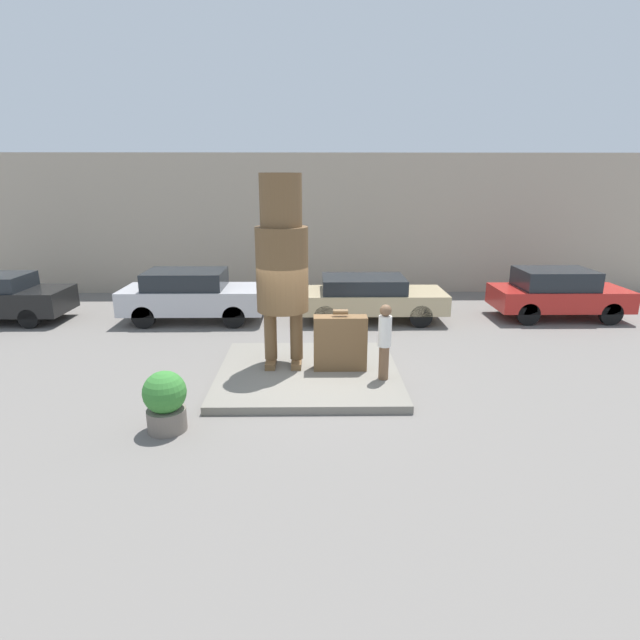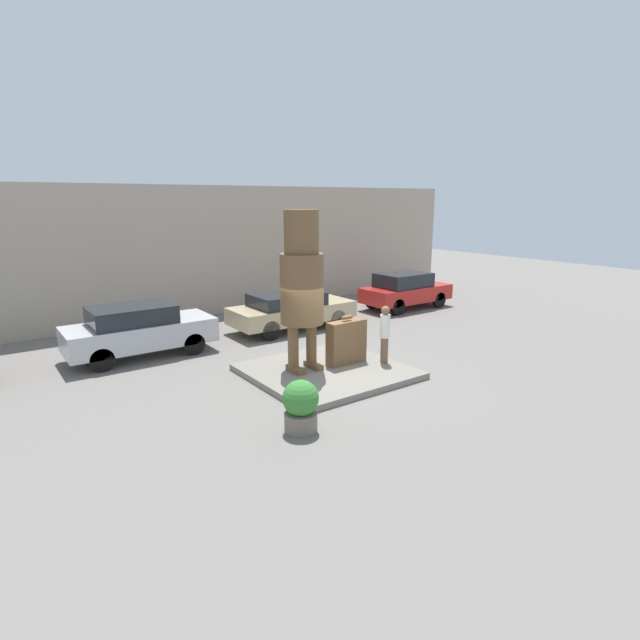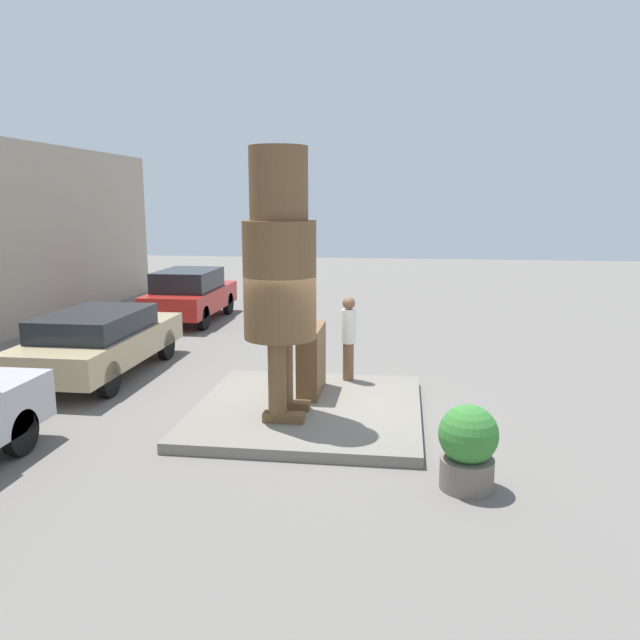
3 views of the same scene
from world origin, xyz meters
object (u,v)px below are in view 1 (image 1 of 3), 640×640
(giant_suitcase, at_px, (340,343))
(parked_car_silver, at_px, (192,295))
(parked_car_tan, at_px, (368,296))
(planter_pot, at_px, (165,401))
(statue_figure, at_px, (282,257))
(parked_car_red, at_px, (558,293))
(tourist, at_px, (385,339))

(giant_suitcase, distance_m, parked_car_silver, 6.45)
(parked_car_tan, relative_size, planter_pot, 4.17)
(planter_pot, bearing_deg, statue_figure, 55.47)
(statue_figure, relative_size, planter_pot, 3.85)
(parked_car_silver, relative_size, parked_car_red, 1.06)
(statue_figure, height_order, parked_car_silver, statue_figure)
(tourist, distance_m, planter_pot, 4.62)
(tourist, bearing_deg, statue_figure, 157.66)
(giant_suitcase, xyz_separation_m, planter_pot, (-3.25, -2.52, -0.23))
(statue_figure, height_order, planter_pot, statue_figure)
(parked_car_tan, bearing_deg, parked_car_red, 1.41)
(statue_figure, xyz_separation_m, parked_car_red, (8.56, 4.55, -1.86))
(tourist, xyz_separation_m, parked_car_tan, (0.23, 5.31, -0.31))
(tourist, bearing_deg, parked_car_red, 40.73)
(tourist, distance_m, parked_car_silver, 7.52)
(statue_figure, distance_m, giant_suitcase, 2.32)
(parked_car_silver, relative_size, planter_pot, 3.91)
(giant_suitcase, distance_m, parked_car_tan, 4.85)
(statue_figure, height_order, tourist, statue_figure)
(parked_car_silver, height_order, parked_car_red, parked_car_silver)
(giant_suitcase, relative_size, tourist, 0.85)
(statue_figure, bearing_deg, tourist, -22.34)
(tourist, height_order, parked_car_tan, tourist)
(tourist, relative_size, parked_car_tan, 0.36)
(giant_suitcase, relative_size, parked_car_silver, 0.32)
(giant_suitcase, height_order, parked_car_red, parked_car_red)
(giant_suitcase, relative_size, planter_pot, 1.26)
(statue_figure, height_order, parked_car_tan, statue_figure)
(planter_pot, bearing_deg, parked_car_red, 35.10)
(parked_car_tan, relative_size, parked_car_red, 1.13)
(statue_figure, relative_size, tourist, 2.59)
(tourist, height_order, parked_car_red, tourist)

